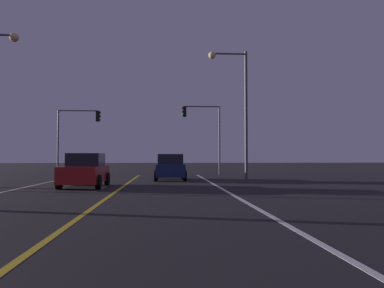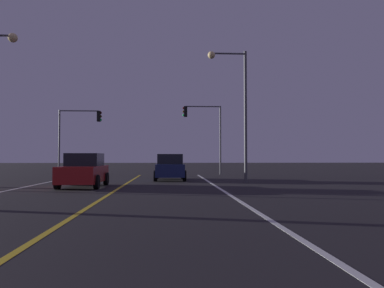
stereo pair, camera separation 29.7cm
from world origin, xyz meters
The scene contains 7 objects.
lane_edge_right centered at (4.84, 13.17, 0.00)m, with size 0.16×38.33×0.01m, color silver.
lane_center_divider centered at (0.00, 13.17, 0.00)m, with size 0.16×38.33×0.01m, color gold.
car_ahead_far centered at (2.47, 25.31, 0.82)m, with size 2.02×4.30×1.70m.
car_oncoming centered at (-1.88, 19.80, 0.82)m, with size 2.02×4.30×1.70m.
traffic_light_near_right centered at (5.30, 32.83, 4.37)m, with size 3.33×0.36×5.91m.
traffic_light_near_left centered at (-5.12, 32.83, 4.08)m, with size 3.60×0.36×5.46m.
street_lamp_right_far centered at (6.36, 22.33, 4.95)m, with size 2.32×0.44×7.75m.
Camera 1 is at (2.13, 0.23, 1.51)m, focal length 35.72 mm.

